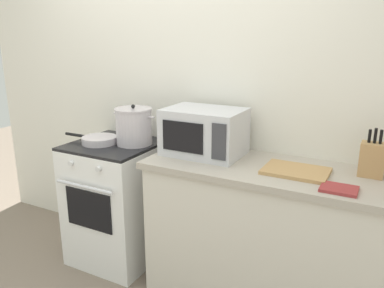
{
  "coord_description": "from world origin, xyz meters",
  "views": [
    {
      "loc": [
        1.41,
        -1.5,
        1.68
      ],
      "look_at": [
        0.29,
        0.6,
        1.0
      ],
      "focal_mm": 36.08,
      "sensor_mm": 36.0,
      "label": 1
    }
  ],
  "objects_px": {
    "frying_pan": "(99,140)",
    "microwave": "(204,132)",
    "cutting_board": "(296,171)",
    "stock_pot": "(134,126)",
    "knife_block": "(372,159)",
    "stove": "(117,202)",
    "oven_mitt": "(339,189)"
  },
  "relations": [
    {
      "from": "frying_pan",
      "to": "microwave",
      "type": "height_order",
      "value": "microwave"
    },
    {
      "from": "frying_pan",
      "to": "cutting_board",
      "type": "xyz_separation_m",
      "value": [
        1.41,
        0.05,
        -0.02
      ]
    },
    {
      "from": "stock_pot",
      "to": "microwave",
      "type": "xyz_separation_m",
      "value": [
        0.55,
        0.02,
        0.02
      ]
    },
    {
      "from": "cutting_board",
      "to": "knife_block",
      "type": "height_order",
      "value": "knife_block"
    },
    {
      "from": "stove",
      "to": "knife_block",
      "type": "bearing_deg",
      "value": 4.77
    },
    {
      "from": "stock_pot",
      "to": "microwave",
      "type": "relative_size",
      "value": 0.69
    },
    {
      "from": "stove",
      "to": "knife_block",
      "type": "distance_m",
      "value": 1.79
    },
    {
      "from": "stock_pot",
      "to": "microwave",
      "type": "height_order",
      "value": "microwave"
    },
    {
      "from": "microwave",
      "to": "oven_mitt",
      "type": "distance_m",
      "value": 0.92
    },
    {
      "from": "stove",
      "to": "cutting_board",
      "type": "xyz_separation_m",
      "value": [
        1.31,
        0.0,
        0.47
      ]
    },
    {
      "from": "stock_pot",
      "to": "oven_mitt",
      "type": "xyz_separation_m",
      "value": [
        1.42,
        -0.22,
        -0.12
      ]
    },
    {
      "from": "knife_block",
      "to": "stove",
      "type": "bearing_deg",
      "value": -175.23
    },
    {
      "from": "microwave",
      "to": "knife_block",
      "type": "relative_size",
      "value": 1.83
    },
    {
      "from": "oven_mitt",
      "to": "microwave",
      "type": "bearing_deg",
      "value": 164.83
    },
    {
      "from": "stock_pot",
      "to": "oven_mitt",
      "type": "distance_m",
      "value": 1.45
    },
    {
      "from": "stove",
      "to": "oven_mitt",
      "type": "height_order",
      "value": "oven_mitt"
    },
    {
      "from": "microwave",
      "to": "cutting_board",
      "type": "bearing_deg",
      "value": -7.15
    },
    {
      "from": "microwave",
      "to": "knife_block",
      "type": "height_order",
      "value": "microwave"
    },
    {
      "from": "knife_block",
      "to": "frying_pan",
      "type": "bearing_deg",
      "value": -173.87
    },
    {
      "from": "frying_pan",
      "to": "stove",
      "type": "bearing_deg",
      "value": 28.52
    },
    {
      "from": "frying_pan",
      "to": "microwave",
      "type": "xyz_separation_m",
      "value": [
        0.78,
        0.13,
        0.12
      ]
    },
    {
      "from": "stove",
      "to": "frying_pan",
      "type": "bearing_deg",
      "value": -151.48
    },
    {
      "from": "frying_pan",
      "to": "knife_block",
      "type": "bearing_deg",
      "value": 6.13
    },
    {
      "from": "frying_pan",
      "to": "knife_block",
      "type": "distance_m",
      "value": 1.8
    },
    {
      "from": "stove",
      "to": "microwave",
      "type": "bearing_deg",
      "value": 6.53
    },
    {
      "from": "stove",
      "to": "knife_block",
      "type": "relative_size",
      "value": 3.37
    },
    {
      "from": "stove",
      "to": "cutting_board",
      "type": "relative_size",
      "value": 2.56
    },
    {
      "from": "microwave",
      "to": "stove",
      "type": "bearing_deg",
      "value": -173.47
    },
    {
      "from": "stove",
      "to": "cutting_board",
      "type": "height_order",
      "value": "cutting_board"
    },
    {
      "from": "stove",
      "to": "frying_pan",
      "type": "relative_size",
      "value": 2.04
    },
    {
      "from": "oven_mitt",
      "to": "knife_block",
      "type": "bearing_deg",
      "value": 67.75
    },
    {
      "from": "cutting_board",
      "to": "oven_mitt",
      "type": "height_order",
      "value": "cutting_board"
    }
  ]
}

